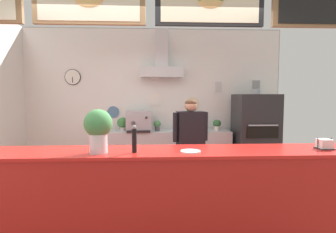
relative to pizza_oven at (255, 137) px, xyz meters
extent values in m
plane|color=brown|center=(-1.94, -1.82, -0.81)|extent=(6.30, 6.30, 0.00)
cube|color=#9E9E99|center=(-1.94, 0.62, 0.66)|extent=(5.25, 0.12, 2.94)
cube|color=white|center=(-1.94, 0.56, 0.66)|extent=(5.21, 0.01, 2.90)
cylinder|color=black|center=(-3.55, 0.54, 1.15)|extent=(0.32, 0.02, 0.32)
cylinder|color=white|center=(-3.55, 0.53, 1.15)|extent=(0.29, 0.01, 0.29)
cube|color=black|center=(-3.55, 0.52, 1.09)|extent=(0.01, 0.01, 0.11)
cylinder|color=teal|center=(-2.75, 0.54, 0.44)|extent=(0.24, 0.02, 0.24)
cylinder|color=white|center=(-1.90, 0.54, 0.71)|extent=(0.29, 0.02, 0.29)
cylinder|color=beige|center=(-1.13, 0.54, 0.61)|extent=(0.28, 0.02, 0.28)
cube|color=white|center=(0.20, 0.54, 1.01)|extent=(0.22, 0.02, 0.23)
cube|color=gray|center=(0.20, 0.53, 1.01)|extent=(0.16, 0.01, 0.17)
cube|color=white|center=(-0.59, 0.54, 0.95)|extent=(0.19, 0.02, 0.31)
cube|color=#BEBEBE|center=(-0.59, 0.53, 0.95)|extent=(0.13, 0.01, 0.22)
cube|color=silver|center=(-1.76, 0.39, 1.24)|extent=(0.83, 0.34, 0.20)
cube|color=silver|center=(-1.76, 0.44, 1.71)|extent=(0.24, 0.24, 0.74)
cube|color=black|center=(-1.32, -2.06, 1.76)|extent=(1.14, 0.05, 0.52)
cube|color=beige|center=(-1.32, -2.09, 1.76)|extent=(1.03, 0.01, 0.45)
cube|color=olive|center=(-0.08, -2.06, 1.76)|extent=(1.14, 0.05, 0.52)
cube|color=black|center=(-0.08, -2.09, 1.76)|extent=(1.03, 0.01, 0.45)
cube|color=red|center=(-1.94, -2.31, -0.30)|extent=(4.30, 0.57, 1.01)
cube|color=red|center=(-1.94, -2.31, 0.22)|extent=(4.39, 0.60, 0.03)
cube|color=#B7BABF|center=(-1.69, 0.22, -0.35)|extent=(2.48, 0.57, 0.90)
cube|color=#929499|center=(-1.69, 0.22, -0.64)|extent=(2.35, 0.52, 0.02)
cube|color=#232326|center=(0.00, 0.00, 0.00)|extent=(0.75, 0.67, 1.61)
cube|color=black|center=(0.00, -0.35, 0.13)|extent=(0.56, 0.02, 0.20)
cube|color=#A3A5AD|center=(0.00, -0.37, 0.26)|extent=(0.53, 0.02, 0.02)
cylinder|color=#A3A5AD|center=(0.00, 0.00, 0.85)|extent=(0.14, 0.14, 0.10)
cube|color=#232328|center=(-1.36, -0.95, -0.39)|extent=(0.33, 0.26, 0.83)
cube|color=black|center=(-1.36, -0.95, 0.28)|extent=(0.43, 0.30, 0.51)
cylinder|color=black|center=(-1.13, -0.90, 0.31)|extent=(0.08, 0.08, 0.44)
cylinder|color=black|center=(-1.59, -1.00, 0.31)|extent=(0.08, 0.08, 0.44)
sphere|color=tan|center=(-1.36, -0.95, 0.62)|extent=(0.18, 0.18, 0.18)
ellipsoid|color=#4C331E|center=(-1.36, -0.95, 0.66)|extent=(0.18, 0.18, 0.10)
cube|color=#A3A5AD|center=(-2.20, 0.20, 0.29)|extent=(0.48, 0.40, 0.39)
cylinder|color=#4C4C51|center=(-2.30, -0.03, 0.27)|extent=(0.06, 0.06, 0.06)
cube|color=black|center=(-2.20, -0.04, 0.12)|extent=(0.43, 0.10, 0.04)
sphere|color=black|center=(-2.06, -0.02, 0.37)|extent=(0.04, 0.04, 0.04)
cylinder|color=#4C4C51|center=(-1.15, 0.24, 0.13)|extent=(0.13, 0.13, 0.06)
ellipsoid|color=#2D6638|center=(-1.15, 0.24, 0.25)|extent=(0.25, 0.25, 0.23)
cylinder|color=#4C4C51|center=(-1.86, 0.19, 0.14)|extent=(0.09, 0.09, 0.09)
ellipsoid|color=#47894C|center=(-1.86, 0.19, 0.23)|extent=(0.14, 0.14, 0.13)
cylinder|color=beige|center=(-0.69, 0.21, 0.14)|extent=(0.12, 0.12, 0.08)
ellipsoid|color=#2D6638|center=(-0.69, 0.21, 0.23)|extent=(0.16, 0.16, 0.14)
cylinder|color=beige|center=(-2.52, 0.23, 0.14)|extent=(0.12, 0.12, 0.08)
ellipsoid|color=#387A3D|center=(-2.52, 0.23, 0.25)|extent=(0.22, 0.22, 0.20)
cylinder|color=silver|center=(-2.42, -2.41, 0.33)|extent=(0.17, 0.17, 0.19)
cylinder|color=gray|center=(-2.42, -2.41, 0.27)|extent=(0.15, 0.15, 0.06)
ellipsoid|color=#47894C|center=(-2.42, -2.41, 0.52)|extent=(0.26, 0.26, 0.26)
cube|color=#262628|center=(-0.18, -2.33, 0.24)|extent=(0.14, 0.14, 0.01)
cylinder|color=#262628|center=(-0.26, -2.33, 0.30)|extent=(0.01, 0.01, 0.11)
cylinder|color=#262628|center=(-0.11, -2.33, 0.30)|extent=(0.01, 0.01, 0.11)
cube|color=white|center=(-0.18, -2.33, 0.29)|extent=(0.12, 0.12, 0.10)
cylinder|color=black|center=(-2.09, -2.41, 0.35)|extent=(0.05, 0.05, 0.22)
sphere|color=gray|center=(-2.09, -2.41, 0.48)|extent=(0.04, 0.04, 0.04)
cylinder|color=white|center=(-1.56, -2.41, 0.24)|extent=(0.19, 0.19, 0.01)
camera|label=1|loc=(-1.89, -4.88, 0.78)|focal=28.19mm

